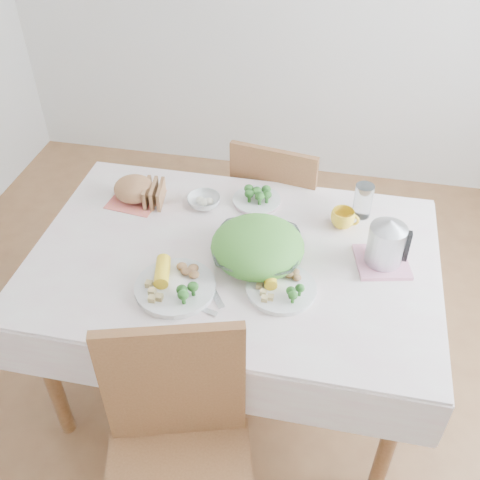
% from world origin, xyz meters
% --- Properties ---
extents(floor, '(3.60, 3.60, 0.00)m').
position_xyz_m(floor, '(0.00, 0.00, 0.00)').
color(floor, brown).
rests_on(floor, ground).
extents(dining_table, '(1.40, 0.90, 0.75)m').
position_xyz_m(dining_table, '(0.00, 0.00, 0.38)').
color(dining_table, brown).
rests_on(dining_table, floor).
extents(tablecloth, '(1.50, 1.00, 0.01)m').
position_xyz_m(tablecloth, '(0.00, 0.00, 0.76)').
color(tablecloth, white).
rests_on(tablecloth, dining_table).
extents(chair_far, '(0.47, 0.47, 0.91)m').
position_xyz_m(chair_far, '(0.09, 0.70, 0.46)').
color(chair_far, brown).
rests_on(chair_far, floor).
extents(salad_bowl, '(0.34, 0.34, 0.08)m').
position_xyz_m(salad_bowl, '(0.09, -0.01, 0.80)').
color(salad_bowl, white).
rests_on(salad_bowl, tablecloth).
extents(dinner_plate_left, '(0.31, 0.31, 0.02)m').
position_xyz_m(dinner_plate_left, '(-0.16, -0.22, 0.77)').
color(dinner_plate_left, white).
rests_on(dinner_plate_left, tablecloth).
extents(dinner_plate_right, '(0.27, 0.27, 0.02)m').
position_xyz_m(dinner_plate_right, '(0.20, -0.15, 0.77)').
color(dinner_plate_right, white).
rests_on(dinner_plate_right, tablecloth).
extents(broccoli_plate, '(0.26, 0.26, 0.02)m').
position_xyz_m(broccoli_plate, '(0.03, 0.34, 0.77)').
color(broccoli_plate, beige).
rests_on(broccoli_plate, tablecloth).
extents(napkin, '(0.22, 0.22, 0.00)m').
position_xyz_m(napkin, '(-0.48, 0.26, 0.76)').
color(napkin, '#E76A59').
rests_on(napkin, tablecloth).
extents(bread_loaf, '(0.22, 0.21, 0.10)m').
position_xyz_m(bread_loaf, '(-0.48, 0.26, 0.82)').
color(bread_loaf, brown).
rests_on(bread_loaf, napkin).
extents(fruit_bowl, '(0.15, 0.15, 0.04)m').
position_xyz_m(fruit_bowl, '(-0.18, 0.27, 0.78)').
color(fruit_bowl, white).
rests_on(fruit_bowl, tablecloth).
extents(yellow_mug, '(0.10, 0.10, 0.07)m').
position_xyz_m(yellow_mug, '(0.38, 0.25, 0.80)').
color(yellow_mug, gold).
rests_on(yellow_mug, tablecloth).
extents(glass_tumbler, '(0.09, 0.09, 0.14)m').
position_xyz_m(glass_tumbler, '(0.45, 0.34, 0.83)').
color(glass_tumbler, white).
rests_on(glass_tumbler, tablecloth).
extents(pink_tray, '(0.22, 0.22, 0.01)m').
position_xyz_m(pink_tray, '(0.54, 0.06, 0.77)').
color(pink_tray, pink).
rests_on(pink_tray, tablecloth).
extents(electric_kettle, '(0.15, 0.15, 0.19)m').
position_xyz_m(electric_kettle, '(0.54, 0.06, 0.88)').
color(electric_kettle, '#B2B5BA').
rests_on(electric_kettle, pink_tray).
extents(fork_left, '(0.13, 0.18, 0.00)m').
position_xyz_m(fork_left, '(-0.04, -0.19, 0.76)').
color(fork_left, silver).
rests_on(fork_left, tablecloth).
extents(fork_right, '(0.04, 0.18, 0.00)m').
position_xyz_m(fork_right, '(0.22, -0.10, 0.76)').
color(fork_right, silver).
rests_on(fork_right, tablecloth).
extents(knife, '(0.18, 0.06, 0.00)m').
position_xyz_m(knife, '(-0.08, -0.28, 0.76)').
color(knife, silver).
rests_on(knife, tablecloth).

